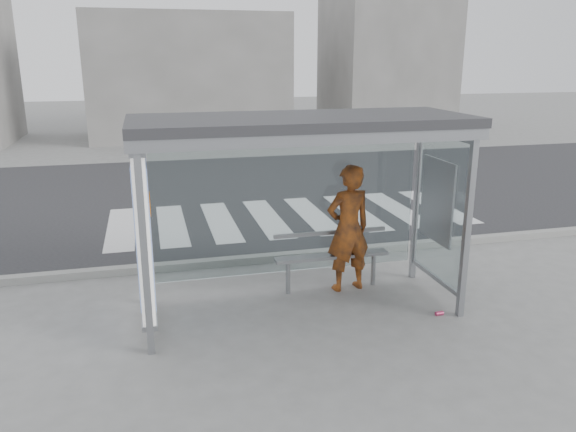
# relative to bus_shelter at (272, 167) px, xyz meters

# --- Properties ---
(ground) EXTENTS (80.00, 80.00, 0.00)m
(ground) POSITION_rel_bus_shelter_xyz_m (0.37, -0.06, -1.98)
(ground) COLOR slate
(ground) RESTS_ON ground
(road) EXTENTS (30.00, 10.00, 0.01)m
(road) POSITION_rel_bus_shelter_xyz_m (0.37, 6.94, -1.98)
(road) COLOR #272729
(road) RESTS_ON ground
(curb) EXTENTS (30.00, 0.18, 0.12)m
(curb) POSITION_rel_bus_shelter_xyz_m (0.37, 1.89, -1.92)
(curb) COLOR gray
(curb) RESTS_ON ground
(crosswalk) EXTENTS (7.55, 3.00, 0.00)m
(crosswalk) POSITION_rel_bus_shelter_xyz_m (1.37, 4.44, -1.98)
(crosswalk) COLOR silver
(crosswalk) RESTS_ON ground
(bus_shelter) EXTENTS (4.25, 1.65, 2.62)m
(bus_shelter) POSITION_rel_bus_shelter_xyz_m (0.00, 0.00, 0.00)
(bus_shelter) COLOR gray
(bus_shelter) RESTS_ON ground
(building_center) EXTENTS (8.00, 5.00, 5.00)m
(building_center) POSITION_rel_bus_shelter_xyz_m (0.37, 17.94, 0.52)
(building_center) COLOR slate
(building_center) RESTS_ON ground
(building_right) EXTENTS (5.00, 5.00, 7.00)m
(building_right) POSITION_rel_bus_shelter_xyz_m (9.37, 17.94, 1.52)
(building_right) COLOR slate
(building_right) RESTS_ON ground
(person) EXTENTS (0.74, 0.54, 1.87)m
(person) POSITION_rel_bus_shelter_xyz_m (1.22, 0.47, -1.05)
(person) COLOR orange
(person) RESTS_ON ground
(bench) EXTENTS (1.70, 0.21, 0.88)m
(bench) POSITION_rel_bus_shelter_xyz_m (1.00, 0.52, -1.46)
(bench) COLOR slate
(bench) RESTS_ON ground
(soda_can) EXTENTS (0.11, 0.07, 0.06)m
(soda_can) POSITION_rel_bus_shelter_xyz_m (2.12, -0.69, -1.95)
(soda_can) COLOR #E34274
(soda_can) RESTS_ON ground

